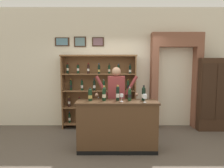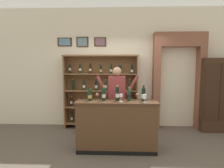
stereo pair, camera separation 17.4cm
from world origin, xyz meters
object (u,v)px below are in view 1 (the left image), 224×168
tasting_counter (117,126)px  tasting_bottle_super_tuscan (90,94)px  tasting_bottle_grappa (104,94)px  tasting_bottle_riserva (130,94)px  wine_glass_right (145,97)px  side_cabinet (212,94)px  wine_glass_center (122,96)px  tasting_bottle_vin_santo (118,93)px  tasting_bottle_prosecco (144,94)px  wine_shelf (99,89)px  shopkeeper (116,95)px

tasting_counter → tasting_bottle_super_tuscan: size_ratio=6.13×
tasting_bottle_grappa → tasting_bottle_riserva: size_ratio=1.08×
tasting_bottle_super_tuscan → tasting_counter: bearing=-4.4°
wine_glass_right → tasting_bottle_super_tuscan: bearing=170.5°
side_cabinet → wine_glass_center: side_cabinet is taller
tasting_bottle_vin_santo → tasting_bottle_prosecco: tasting_bottle_vin_santo is taller
tasting_counter → tasting_bottle_riserva: tasting_bottle_riserva is taller
tasting_counter → tasting_bottle_grappa: size_ratio=5.43×
tasting_counter → tasting_bottle_riserva: (0.25, 0.06, 0.64)m
wine_shelf → tasting_counter: 1.63m
wine_shelf → wine_glass_center: 1.62m
side_cabinet → wine_glass_right: size_ratio=11.73×
tasting_counter → tasting_bottle_prosecco: tasting_bottle_prosecco is taller
wine_shelf → wine_glass_center: (0.55, -1.52, 0.08)m
tasting_counter → tasting_bottle_vin_santo: size_ratio=5.16×
side_cabinet → wine_glass_center: (-2.47, -1.36, 0.18)m
wine_shelf → tasting_bottle_prosecco: bearing=-54.2°
wine_glass_center → wine_glass_right: wine_glass_right is taller
tasting_counter → tasting_bottle_super_tuscan: (-0.55, 0.04, 0.64)m
wine_shelf → tasting_bottle_prosecco: size_ratio=6.52×
tasting_bottle_grappa → tasting_bottle_riserva: (0.52, 0.00, -0.01)m
tasting_bottle_prosecco → wine_glass_right: (-0.01, -0.22, -0.02)m
tasting_bottle_vin_santo → wine_glass_center: (0.07, -0.11, -0.04)m
tasting_bottle_super_tuscan → tasting_bottle_grappa: bearing=3.1°
tasting_bottle_super_tuscan → tasting_bottle_grappa: tasting_bottle_grappa is taller
tasting_bottle_super_tuscan → wine_glass_right: tasting_bottle_super_tuscan is taller
tasting_bottle_super_tuscan → tasting_bottle_prosecco: bearing=1.9°
tasting_bottle_super_tuscan → tasting_bottle_vin_santo: size_ratio=0.84×
tasting_counter → tasting_bottle_riserva: size_ratio=5.86×
tasting_bottle_vin_santo → tasting_counter: bearing=-102.1°
tasting_counter → shopkeeper: 0.79m
tasting_bottle_grappa → wine_glass_right: size_ratio=1.85×
side_cabinet → shopkeeper: bearing=-164.2°
side_cabinet → tasting_bottle_super_tuscan: bearing=-157.8°
tasting_bottle_riserva → tasting_bottle_prosecco: tasting_bottle_prosecco is taller
side_cabinet → tasting_bottle_grappa: 3.09m
wine_shelf → side_cabinet: 3.02m
tasting_bottle_super_tuscan → tasting_bottle_grappa: (0.28, 0.02, 0.01)m
tasting_bottle_prosecco → wine_glass_right: bearing=-92.0°
wine_shelf → tasting_bottle_prosecco: (1.00, -1.39, 0.11)m
tasting_bottle_grappa → tasting_bottle_prosecco: size_ratio=0.97×
side_cabinet → tasting_bottle_prosecco: size_ratio=6.16×
tasting_bottle_vin_santo → tasting_bottle_prosecco: (0.53, 0.02, -0.01)m
shopkeeper → wine_glass_center: shopkeeper is taller
shopkeeper → tasting_bottle_riserva: (0.26, -0.52, 0.11)m
shopkeeper → tasting_bottle_vin_santo: bearing=-88.0°
tasting_counter → tasting_bottle_riserva: bearing=13.6°
tasting_bottle_prosecco → wine_glass_center: bearing=-163.4°
tasting_bottle_prosecco → wine_glass_center: size_ratio=2.00×
tasting_bottle_grappa → shopkeeper: bearing=63.9°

